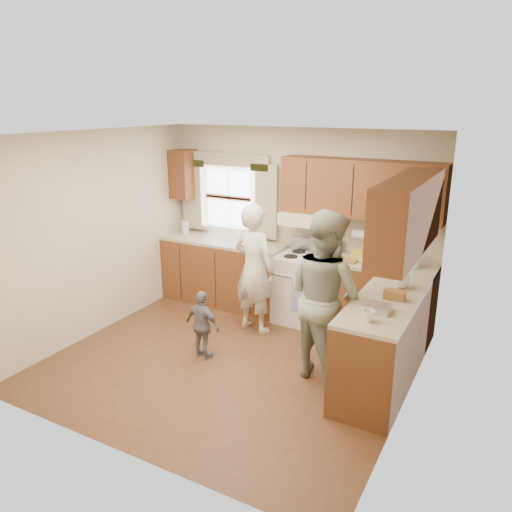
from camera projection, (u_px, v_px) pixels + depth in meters
The scene contains 6 objects.
room at pixel (230, 255), 5.27m from camera, with size 3.80×3.80×3.80m.
kitchen_fixtures at pixel (320, 272), 6.01m from camera, with size 3.80×2.25×2.15m.
stove at pixel (307, 287), 6.57m from camera, with size 0.76×0.67×1.07m.
woman_left at pixel (254, 269), 6.18m from camera, with size 0.60×0.39×1.64m, color beige.
woman_right at pixel (325, 296), 5.09m from camera, with size 0.88×0.68×1.80m, color #274132.
child at pixel (203, 325), 5.60m from camera, with size 0.47×0.20×0.80m, color slate.
Camera 1 is at (2.65, -4.29, 2.79)m, focal length 35.00 mm.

